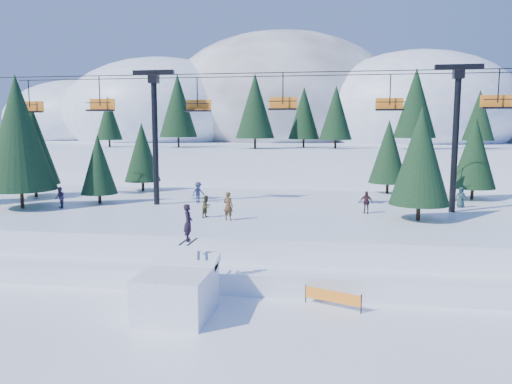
# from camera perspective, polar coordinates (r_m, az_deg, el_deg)

# --- Properties ---
(ground) EXTENTS (160.00, 160.00, 0.00)m
(ground) POSITION_cam_1_polar(r_m,az_deg,el_deg) (21.18, -4.97, -16.17)
(ground) COLOR white
(ground) RESTS_ON ground
(mid_shelf) EXTENTS (70.00, 22.00, 2.50)m
(mid_shelf) POSITION_cam_1_polar(r_m,az_deg,el_deg) (37.82, 1.70, -3.62)
(mid_shelf) COLOR white
(mid_shelf) RESTS_ON ground
(berm) EXTENTS (70.00, 6.00, 1.10)m
(berm) POSITION_cam_1_polar(r_m,az_deg,el_deg) (28.36, -0.99, -8.81)
(berm) COLOR white
(berm) RESTS_ON ground
(mountain_ridge) EXTENTS (119.00, 60.58, 26.46)m
(mountain_ridge) POSITION_cam_1_polar(r_m,az_deg,el_deg) (92.74, 3.09, 8.07)
(mountain_ridge) COLOR white
(mountain_ridge) RESTS_ON ground
(jump_kicker) EXTENTS (3.04, 4.30, 4.86)m
(jump_kicker) POSITION_cam_1_polar(r_m,az_deg,el_deg) (23.29, -8.95, -10.99)
(jump_kicker) COLOR white
(jump_kicker) RESTS_ON ground
(chairlift) EXTENTS (46.21, 3.21, 10.28)m
(chairlift) POSITION_cam_1_polar(r_m,az_deg,el_deg) (37.09, 2.95, 8.69)
(chairlift) COLOR black
(chairlift) RESTS_ON mid_shelf
(conifer_stand) EXTENTS (60.73, 17.65, 9.80)m
(conifer_stand) POSITION_cam_1_polar(r_m,az_deg,el_deg) (37.64, 3.57, 5.25)
(conifer_stand) COLOR black
(conifer_stand) RESTS_ON mid_shelf
(distant_skiers) EXTENTS (30.40, 8.44, 1.84)m
(distant_skiers) POSITION_cam_1_polar(r_m,az_deg,el_deg) (36.59, -2.14, -0.71)
(distant_skiers) COLOR #53391E
(distant_skiers) RESTS_ON mid_shelf
(banner_near) EXTENTS (2.65, 1.12, 0.90)m
(banner_near) POSITION_cam_1_polar(r_m,az_deg,el_deg) (24.27, 8.76, -11.74)
(banner_near) COLOR black
(banner_near) RESTS_ON ground
(banner_far) EXTENTS (2.86, 0.07, 0.90)m
(banner_far) POSITION_cam_1_polar(r_m,az_deg,el_deg) (26.76, 24.50, -10.50)
(banner_far) COLOR black
(banner_far) RESTS_ON ground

